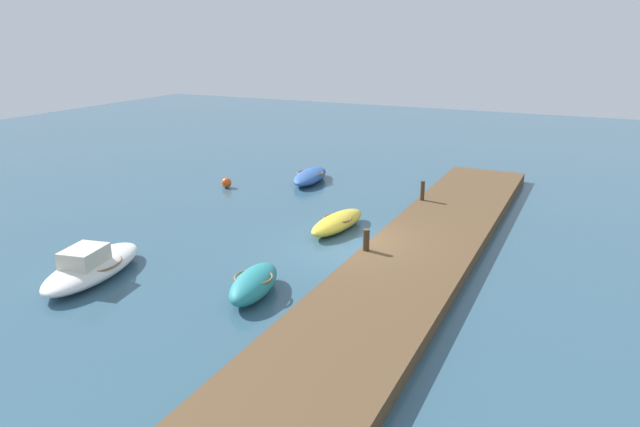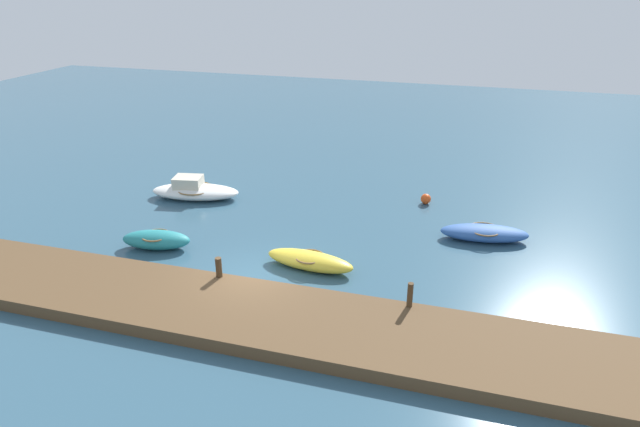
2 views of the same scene
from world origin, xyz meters
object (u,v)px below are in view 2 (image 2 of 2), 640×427
object	(u,v)px
dinghy_teal	(156,240)
marker_buoy	(426,199)
rowboat_blue	(484,233)
mooring_post_mid_west	(410,295)
motorboat_white	(194,190)
rowboat_yellow	(310,260)
mooring_post_west	(219,267)

from	to	relation	value
dinghy_teal	marker_buoy	distance (m)	13.25
dinghy_teal	rowboat_blue	xyz separation A→B (m)	(13.36, 4.72, -0.06)
dinghy_teal	mooring_post_mid_west	distance (m)	11.24
rowboat_blue	motorboat_white	bearing A→B (deg)	168.39
rowboat_yellow	mooring_post_mid_west	xyz separation A→B (m)	(4.24, -2.33, 0.57)
dinghy_teal	marker_buoy	world-z (taller)	dinghy_teal
dinghy_teal	marker_buoy	bearing A→B (deg)	26.71
rowboat_blue	mooring_post_mid_west	bearing A→B (deg)	-117.08
motorboat_white	marker_buoy	xyz separation A→B (m)	(11.62, 2.58, -0.15)
rowboat_blue	mooring_post_mid_west	size ratio (longest dim) A/B	4.41
rowboat_yellow	dinghy_teal	xyz separation A→B (m)	(-6.77, -0.17, 0.06)
rowboat_blue	dinghy_teal	bearing A→B (deg)	-168.81
dinghy_teal	rowboat_blue	world-z (taller)	dinghy_teal
mooring_post_west	motorboat_white	bearing A→B (deg)	123.73
rowboat_yellow	mooring_post_west	bearing A→B (deg)	-133.96
rowboat_yellow	mooring_post_mid_west	distance (m)	4.88
marker_buoy	mooring_post_west	bearing A→B (deg)	-122.07
marker_buoy	rowboat_yellow	bearing A→B (deg)	-114.75
rowboat_yellow	motorboat_white	size ratio (longest dim) A/B	0.78
rowboat_blue	marker_buoy	distance (m)	4.50
rowboat_yellow	rowboat_blue	xyz separation A→B (m)	(6.59, 4.55, -0.00)
mooring_post_west	dinghy_teal	bearing A→B (deg)	151.60
mooring_post_mid_west	marker_buoy	distance (m)	10.34
rowboat_blue	motorboat_white	xyz separation A→B (m)	(-14.53, 0.85, 0.08)
rowboat_blue	marker_buoy	bearing A→B (deg)	122.07
dinghy_teal	mooring_post_mid_west	bearing A→B (deg)	-22.33
rowboat_yellow	mooring_post_west	xyz separation A→B (m)	(-2.78, -2.33, 0.51)
rowboat_yellow	motorboat_white	distance (m)	9.60
marker_buoy	dinghy_teal	bearing A→B (deg)	-142.05
dinghy_teal	motorboat_white	bearing A→B (deg)	90.62
rowboat_yellow	motorboat_white	xyz separation A→B (m)	(-7.94, 5.39, 0.07)
dinghy_teal	motorboat_white	world-z (taller)	motorboat_white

